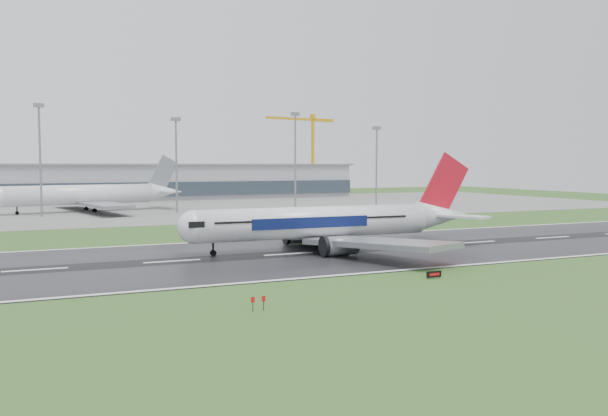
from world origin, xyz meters
name	(u,v)px	position (x,y,z in m)	size (l,w,h in m)	color
ground	(172,262)	(0.00, 0.00, 0.00)	(520.00, 520.00, 0.00)	#2C521E
runway	(172,261)	(0.00, 0.00, 0.05)	(400.00, 45.00, 0.10)	black
apron	(96,209)	(0.00, 125.00, 0.04)	(400.00, 130.00, 0.08)	slate
terminal	(82,183)	(0.00, 185.00, 7.50)	(240.00, 36.00, 15.00)	gray
main_airliner	(335,202)	(30.22, 2.69, 8.55)	(57.25, 54.52, 16.90)	white
parked_airliner	(88,184)	(-3.19, 115.25, 9.05)	(61.20, 56.98, 17.94)	silver
tower_crane	(313,154)	(115.73, 200.00, 20.89)	(42.11, 2.30, 41.78)	orange
runway_sign	(434,275)	(29.41, -28.82, 0.52)	(2.30, 0.26, 1.04)	black
floodmast_2	(40,162)	(-17.55, 100.00, 16.00)	(0.64, 0.64, 32.00)	gray
floodmast_3	(176,167)	(22.37, 100.00, 14.58)	(0.64, 0.64, 29.16)	gray
floodmast_4	(295,163)	(63.49, 100.00, 16.05)	(0.64, 0.64, 32.11)	gray
floodmast_5	(376,168)	(95.77, 100.00, 14.03)	(0.64, 0.64, 28.06)	gray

